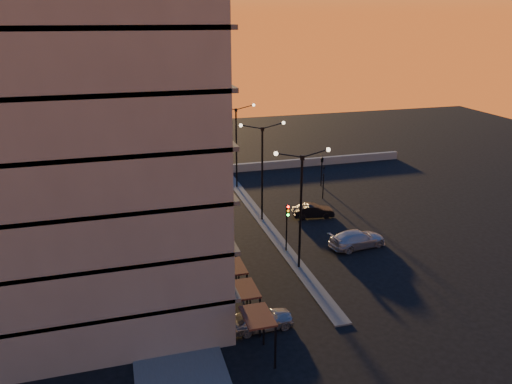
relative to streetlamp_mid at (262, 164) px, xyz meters
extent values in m
plane|color=black|center=(0.00, -10.00, -5.59)|extent=(120.00, 120.00, 0.00)
cube|color=#4E4E4C|center=(-10.50, -6.00, -5.53)|extent=(5.00, 40.00, 0.12)
cube|color=#4E4E4C|center=(0.00, 0.00, -5.53)|extent=(1.20, 36.00, 0.12)
cube|color=gray|center=(2.00, 16.00, -5.09)|extent=(44.00, 0.50, 1.00)
cylinder|color=slate|center=(-14.00, -8.00, 6.91)|extent=(14.00, 14.00, 25.00)
cube|color=slate|center=(-14.00, -13.00, 6.91)|extent=(14.00, 10.00, 25.00)
cylinder|color=black|center=(-14.00, -8.00, -3.99)|extent=(14.16, 14.16, 2.40)
cube|color=black|center=(-6.80, -12.00, -1.99)|extent=(0.15, 3.20, 1.20)
cylinder|color=black|center=(0.00, -10.00, -1.09)|extent=(0.18, 0.18, 9.00)
cube|color=black|center=(0.00, -10.00, 3.31)|extent=(0.25, 0.25, 0.35)
sphere|color=#FFE5B2|center=(-2.00, -10.00, 3.76)|extent=(0.32, 0.32, 0.32)
sphere|color=#FFE5B2|center=(2.00, -10.00, 3.76)|extent=(0.32, 0.32, 0.32)
cylinder|color=black|center=(0.00, 0.00, -1.09)|extent=(0.18, 0.18, 9.00)
cube|color=black|center=(0.00, 0.00, 3.31)|extent=(0.25, 0.25, 0.35)
sphere|color=#FFE5B2|center=(-2.00, 0.00, 3.76)|extent=(0.32, 0.32, 0.32)
sphere|color=#FFE5B2|center=(2.00, 0.00, 3.76)|extent=(0.32, 0.32, 0.32)
cylinder|color=black|center=(0.00, 10.00, -1.09)|extent=(0.18, 0.18, 9.00)
cube|color=black|center=(0.00, 10.00, 3.31)|extent=(0.25, 0.25, 0.35)
sphere|color=#FFE5B2|center=(-2.00, 10.00, 3.76)|extent=(0.32, 0.32, 0.32)
sphere|color=#FFE5B2|center=(2.00, 10.00, 3.76)|extent=(0.32, 0.32, 0.32)
cylinder|color=black|center=(0.00, -7.00, -3.99)|extent=(0.12, 0.12, 3.20)
cube|color=black|center=(0.00, -7.18, -1.84)|extent=(0.28, 0.16, 1.00)
sphere|color=#FF0C05|center=(0.00, -7.28, -1.49)|extent=(0.20, 0.20, 0.20)
sphere|color=orange|center=(0.00, -7.28, -1.84)|extent=(0.20, 0.20, 0.20)
sphere|color=#0CFF26|center=(0.00, -7.28, -2.19)|extent=(0.20, 0.20, 0.20)
cylinder|color=black|center=(8.00, 4.00, -4.19)|extent=(0.12, 0.12, 2.80)
imported|color=black|center=(8.00, 4.00, -2.39)|extent=(0.13, 0.16, 0.80)
cylinder|color=black|center=(9.50, 8.00, -4.19)|extent=(0.12, 0.12, 2.80)
imported|color=black|center=(9.50, 8.00, -2.39)|extent=(0.42, 1.99, 0.80)
imported|color=#919398|center=(-5.08, -16.75, -4.89)|extent=(4.19, 1.80, 1.41)
imported|color=black|center=(5.00, -0.61, -4.94)|extent=(4.13, 1.89, 1.31)
imported|color=#AFB1B8|center=(6.10, -7.80, -4.86)|extent=(5.27, 2.73, 1.46)
camera|label=1|loc=(-12.73, -42.31, 12.91)|focal=35.00mm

